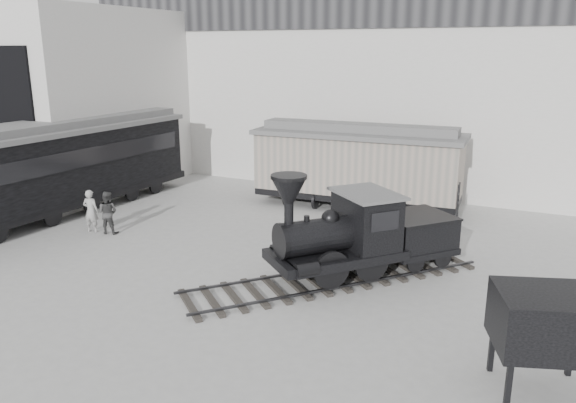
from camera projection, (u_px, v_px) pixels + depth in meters
The scene contains 9 objects.
ground at pixel (231, 301), 16.29m from camera, with size 90.00×90.00×0.00m, color #9E9E9B.
north_wall at pixel (385, 80), 27.85m from camera, with size 34.00×2.51×11.00m.
west_pavilion at pixel (92, 99), 29.82m from camera, with size 7.00×12.11×9.00m.
locomotive at pixel (356, 239), 17.68m from camera, with size 8.02×8.82×3.47m.
boxcar at pixel (357, 164), 25.40m from camera, with size 9.56×3.39×3.86m.
passenger_coach at pixel (61, 166), 24.47m from camera, with size 3.85×14.41×3.81m.
visitor_a at pixel (91, 211), 22.20m from camera, with size 0.63×0.41×1.73m, color #ADADAA.
visitor_b at pixel (107, 212), 22.05m from camera, with size 0.83×0.65×1.70m, color #3D3D3D.
coal_hopper at pixel (546, 329), 11.63m from camera, with size 2.52×2.29×2.27m.
Camera 1 is at (7.97, -12.75, 7.09)m, focal length 35.00 mm.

